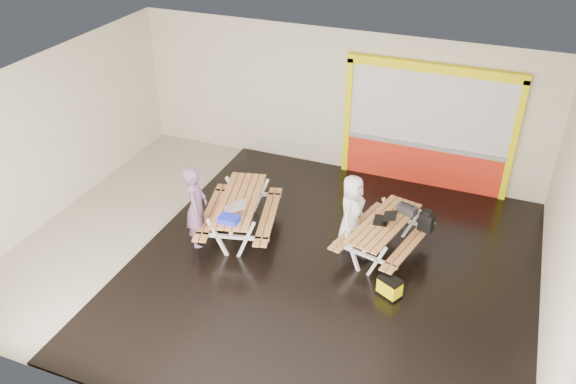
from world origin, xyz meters
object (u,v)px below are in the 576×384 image
at_px(laptop_right, 384,219).
at_px(fluke_bag, 390,287).
at_px(picnic_table_left, 240,207).
at_px(dark_case, 362,251).
at_px(toolbox, 407,209).
at_px(laptop_left, 234,209).
at_px(person_right, 352,211).
at_px(person_left, 196,207).
at_px(blue_pouch, 229,219).
at_px(picnic_table_right, 384,230).
at_px(backpack, 426,221).

distance_m(laptop_right, fluke_bag, 1.43).
relative_size(picnic_table_left, laptop_right, 5.26).
relative_size(laptop_right, dark_case, 1.25).
xyz_separation_m(laptop_right, toolbox, (0.35, 0.45, 0.03)).
bearing_deg(laptop_left, toolbox, 22.46).
bearing_deg(dark_case, laptop_left, -164.88).
bearing_deg(person_right, fluke_bag, -134.17).
height_order(person_left, blue_pouch, person_left).
height_order(laptop_right, blue_pouch, laptop_right).
xyz_separation_m(picnic_table_right, dark_case, (-0.36, -0.17, -0.49)).
bearing_deg(picnic_table_right, laptop_left, -163.50).
xyz_separation_m(laptop_right, backpack, (0.75, 0.42, -0.13)).
bearing_deg(laptop_right, picnic_table_left, -172.13).
xyz_separation_m(dark_case, fluke_bag, (0.79, -1.01, 0.11)).
bearing_deg(person_left, picnic_table_right, -95.03).
relative_size(picnic_table_right, dark_case, 6.03).
bearing_deg(fluke_bag, dark_case, 128.10).
relative_size(laptop_left, laptop_right, 1.19).
relative_size(person_left, fluke_bag, 3.50).
bearing_deg(fluke_bag, picnic_table_left, 166.52).
height_order(laptop_left, fluke_bag, laptop_left).
distance_m(picnic_table_right, fluke_bag, 1.31).
relative_size(picnic_table_left, person_right, 1.57).
xyz_separation_m(person_right, backpack, (1.42, 0.37, -0.11)).
height_order(picnic_table_left, person_left, person_left).
bearing_deg(dark_case, fluke_bag, -51.90).
bearing_deg(picnic_table_right, person_right, 173.87).
height_order(person_left, toolbox, person_left).
distance_m(laptop_left, blue_pouch, 0.35).
distance_m(picnic_table_left, laptop_left, 0.53).
bearing_deg(picnic_table_left, dark_case, 4.67).
distance_m(toolbox, backpack, 0.43).
distance_m(picnic_table_right, dark_case, 0.63).
bearing_deg(laptop_left, person_left, -166.07).
xyz_separation_m(person_left, blue_pouch, (0.80, -0.17, 0.01)).
bearing_deg(person_left, toolbox, -90.09).
distance_m(picnic_table_right, person_left, 3.70).
distance_m(person_right, backpack, 1.47).
height_order(picnic_table_right, laptop_right, laptop_right).
bearing_deg(backpack, picnic_table_right, -148.81).
bearing_deg(laptop_left, picnic_table_right, 16.50).
xyz_separation_m(person_left, laptop_right, (3.53, 1.04, -0.05)).
height_order(laptop_left, toolbox, laptop_left).
relative_size(picnic_table_left, toolbox, 5.84).
height_order(picnic_table_left, blue_pouch, blue_pouch).
bearing_deg(picnic_table_left, backpack, 12.72).
bearing_deg(picnic_table_right, dark_case, -154.74).
xyz_separation_m(person_left, person_right, (2.86, 1.09, -0.07)).
relative_size(person_left, laptop_left, 3.22).
distance_m(picnic_table_right, blue_pouch, 3.00).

